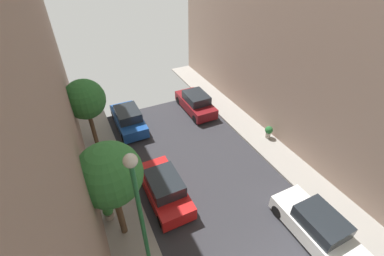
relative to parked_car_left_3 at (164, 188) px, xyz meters
The scene contains 10 objects.
sidewalk_right 10.26m from the parked_car_left_3, 41.22° to the right, with size 2.00×44.00×0.15m, color gray.
parked_car_left_3 is the anchor object (origin of this frame).
parked_car_left_4 7.17m from the parked_car_left_3, 90.00° to the left, with size 1.78×4.20×1.57m.
parked_car_right_1 7.45m from the parked_car_left_3, 43.53° to the right, with size 1.78×4.20×1.57m.
parked_car_right_2 8.89m from the parked_car_left_3, 52.58° to the left, with size 1.78×4.20×1.57m.
street_tree_0 7.06m from the parked_car_left_3, 112.94° to the left, with size 2.40×2.40×4.69m.
street_tree_2 4.21m from the parked_car_left_3, 155.79° to the right, with size 2.63×2.63×5.13m.
potted_plant_0 8.35m from the parked_car_left_3, 10.81° to the left, with size 0.53×0.53×0.89m.
potted_plant_2 2.95m from the parked_car_left_3, behind, with size 0.51×0.51×0.80m.
lamp_post 5.08m from the parked_car_left_3, 120.89° to the right, with size 0.44×0.44×6.26m.
Camera 1 is at (-5.39, -2.01, 11.29)m, focal length 24.23 mm.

